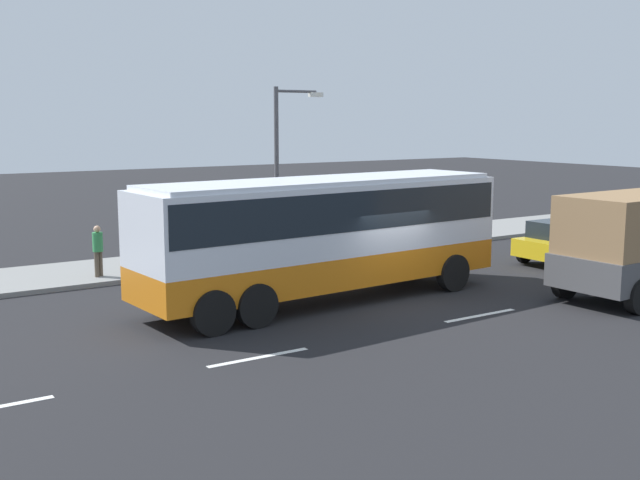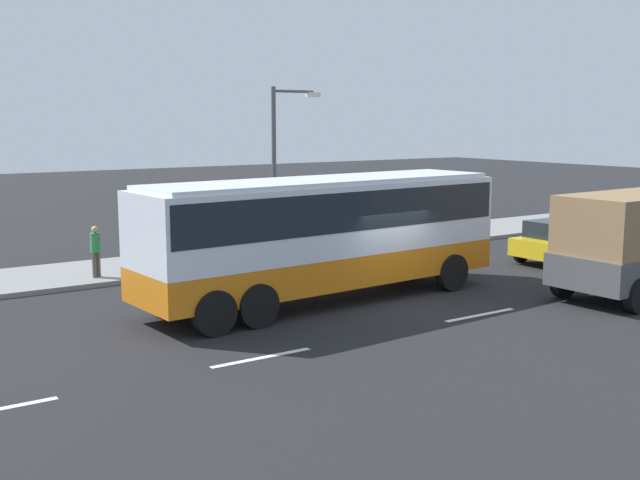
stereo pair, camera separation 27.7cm
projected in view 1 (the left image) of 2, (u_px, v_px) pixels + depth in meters
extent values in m
plane|color=black|center=(393.00, 302.00, 21.63)|extent=(120.00, 120.00, 0.00)
cube|color=gray|center=(250.00, 256.00, 28.54)|extent=(80.00, 4.00, 0.15)
cube|color=white|center=(259.00, 357.00, 16.56)|extent=(2.40, 0.16, 0.01)
cube|color=white|center=(480.00, 315.00, 20.11)|extent=(2.40, 0.16, 0.01)
cube|color=white|center=(631.00, 287.00, 23.54)|extent=(2.40, 0.16, 0.01)
cube|color=orange|center=(325.00, 266.00, 21.58)|extent=(10.96, 3.21, 0.87)
cube|color=silver|center=(325.00, 217.00, 21.36)|extent=(10.96, 3.21, 1.89)
cube|color=black|center=(325.00, 207.00, 21.32)|extent=(10.75, 3.22, 1.04)
cube|color=black|center=(460.00, 202.00, 24.52)|extent=(0.26, 2.37, 1.51)
cube|color=silver|center=(325.00, 181.00, 21.21)|extent=(10.52, 3.03, 0.12)
cylinder|color=black|center=(397.00, 261.00, 24.88)|extent=(1.12, 0.36, 1.10)
cylinder|color=black|center=(453.00, 273.00, 22.92)|extent=(1.12, 0.36, 1.10)
cylinder|color=black|center=(207.00, 288.00, 20.84)|extent=(1.12, 0.36, 1.10)
cylinder|color=black|center=(256.00, 305.00, 18.88)|extent=(1.12, 0.36, 1.10)
cylinder|color=black|center=(166.00, 294.00, 20.13)|extent=(1.12, 0.36, 1.10)
cylinder|color=black|center=(213.00, 313.00, 18.18)|extent=(1.12, 0.36, 1.10)
cube|color=#4C4C4F|center=(637.00, 266.00, 21.96)|extent=(5.18, 2.56, 0.90)
cube|color=olive|center=(640.00, 222.00, 21.77)|extent=(4.97, 2.46, 1.59)
cylinder|color=black|center=(620.00, 271.00, 23.49)|extent=(0.97, 0.31, 0.96)
cylinder|color=black|center=(566.00, 281.00, 22.02)|extent=(0.97, 0.31, 0.96)
cylinder|color=black|center=(639.00, 296.00, 20.17)|extent=(0.97, 0.31, 0.96)
cube|color=gold|center=(577.00, 244.00, 27.64)|extent=(4.81, 1.86, 0.61)
cube|color=black|center=(570.00, 229.00, 27.30)|extent=(2.65, 1.69, 0.58)
cylinder|color=black|center=(589.00, 245.00, 29.34)|extent=(0.64, 0.21, 0.64)
cylinder|color=black|center=(629.00, 252.00, 27.90)|extent=(0.64, 0.21, 0.64)
cylinder|color=black|center=(524.00, 254.00, 27.47)|extent=(0.64, 0.21, 0.64)
cylinder|color=black|center=(564.00, 261.00, 26.03)|extent=(0.64, 0.21, 0.64)
cylinder|color=brown|center=(97.00, 264.00, 24.22)|extent=(0.14, 0.14, 0.80)
cylinder|color=brown|center=(100.00, 264.00, 24.36)|extent=(0.14, 0.14, 0.80)
cylinder|color=#338C4C|center=(98.00, 242.00, 24.18)|extent=(0.32, 0.32, 0.60)
sphere|color=tan|center=(97.00, 229.00, 24.12)|extent=(0.22, 0.22, 0.22)
cylinder|color=#47474C|center=(277.00, 173.00, 27.30)|extent=(0.16, 0.16, 6.00)
cylinder|color=#47474C|center=(296.00, 91.00, 27.31)|extent=(1.64, 0.10, 0.10)
cube|color=silver|center=(316.00, 95.00, 27.77)|extent=(0.50, 0.24, 0.16)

